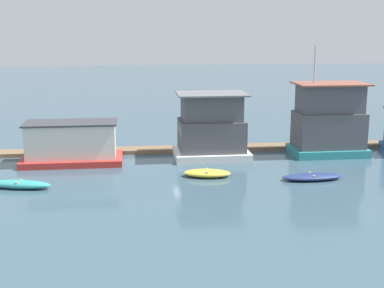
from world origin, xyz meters
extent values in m
plane|color=#385160|center=(0.00, 0.00, 0.00)|extent=(200.00, 200.00, 0.00)
cube|color=brown|center=(0.00, 2.89, 0.15)|extent=(51.00, 1.70, 0.30)
cube|color=red|center=(-8.64, 0.02, 0.23)|extent=(7.18, 3.65, 0.46)
cube|color=silver|center=(-8.64, 0.02, 1.68)|extent=(6.25, 2.72, 2.44)
cube|color=#38383D|center=(-8.64, 0.02, 2.96)|extent=(6.55, 3.02, 0.12)
cube|color=white|center=(1.62, 0.41, 0.29)|extent=(5.55, 4.04, 0.58)
cube|color=#4C4C51|center=(1.62, 0.41, 1.73)|extent=(4.82, 3.31, 2.31)
cube|color=#4C4C51|center=(1.62, 0.41, 3.83)|extent=(4.34, 2.82, 1.89)
cube|color=slate|center=(1.62, 0.41, 4.84)|extent=(5.12, 3.61, 0.12)
cube|color=teal|center=(10.70, 0.39, 0.30)|extent=(5.61, 3.54, 0.60)
cube|color=#4C4C51|center=(10.70, 0.39, 1.96)|extent=(5.08, 3.01, 2.71)
cube|color=#4C4C51|center=(10.70, 0.39, 4.36)|extent=(4.66, 2.60, 2.10)
cube|color=brown|center=(10.70, 0.39, 5.47)|extent=(5.38, 3.31, 0.12)
cylinder|color=#B2B2B7|center=(9.38, 0.39, 6.93)|extent=(0.12, 0.12, 2.79)
ellipsoid|color=teal|center=(-11.25, -5.97, 0.25)|extent=(4.19, 2.00, 0.50)
cube|color=#997F60|center=(-11.25, -5.97, 0.42)|extent=(0.37, 0.89, 0.08)
ellipsoid|color=yellow|center=(0.55, -4.77, 0.24)|extent=(3.31, 1.93, 0.49)
cube|color=#997F60|center=(0.55, -4.77, 0.41)|extent=(0.36, 1.19, 0.08)
ellipsoid|color=navy|center=(7.17, -6.30, 0.21)|extent=(3.97, 1.40, 0.42)
cube|color=#997F60|center=(7.17, -6.30, 0.36)|extent=(0.18, 1.12, 0.08)
cylinder|color=brown|center=(10.30, 1.79, 0.63)|extent=(0.30, 0.30, 1.25)
camera|label=1|loc=(-4.38, -38.37, 9.71)|focal=50.00mm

